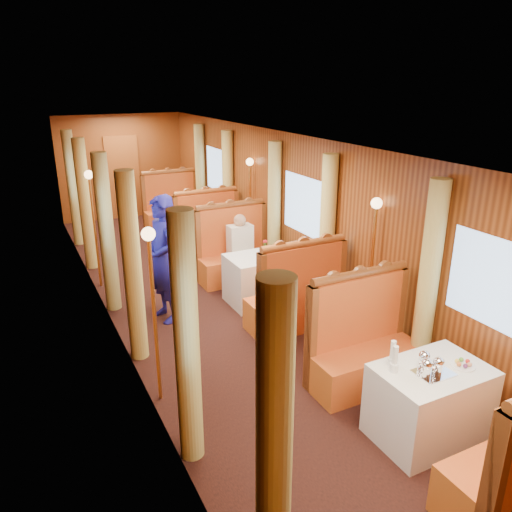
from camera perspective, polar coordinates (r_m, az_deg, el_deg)
floor at (r=7.60m, az=-4.39°, el=-6.16°), size 3.00×12.00×0.01m
ceiling at (r=6.88m, az=-4.94°, el=12.91°), size 3.00×12.00×0.01m
wall_far at (r=12.77m, az=-15.04°, el=9.80°), size 3.00×0.01×2.50m
wall_left at (r=6.76m, az=-16.51°, el=1.14°), size 0.01×12.00×2.50m
wall_right at (r=7.80m, az=5.63°, el=4.33°), size 0.01×12.00×2.50m
doorway_far at (r=12.79m, az=-14.91°, el=8.68°), size 0.80×0.04×2.00m
table_near at (r=5.25m, az=19.17°, el=-15.54°), size 1.05×0.72×0.75m
banquette_near_aft at (r=5.84m, az=12.13°, el=-10.40°), size 1.30×0.55×1.34m
table_mid at (r=7.73m, az=0.68°, el=-2.59°), size 1.05×0.72×0.75m
banquette_mid_fwd at (r=6.90m, az=4.56°, el=-5.07°), size 1.30×0.55×1.34m
banquette_mid_aft at (r=8.56m, az=-2.43°, el=0.02°), size 1.30×0.55×1.34m
table_far at (r=10.79m, az=-7.88°, el=3.76°), size 1.05×0.72×0.75m
banquette_far_fwd at (r=9.86m, az=-5.96°, el=2.60°), size 1.30×0.55×1.34m
banquette_far_aft at (r=11.71m, az=-9.53°, el=5.20°), size 1.30×0.55×1.34m
tea_tray at (r=4.97m, az=19.63°, el=-12.48°), size 0.34×0.26×0.01m
teapot_left at (r=4.86m, az=18.91°, el=-12.30°), size 0.19×0.16×0.14m
teapot_right at (r=4.93m, az=20.08°, el=-11.97°), size 0.19×0.17×0.13m
teapot_back at (r=4.98m, az=18.61°, el=-11.43°), size 0.21×0.18×0.14m
fruit_plate at (r=5.18m, az=22.59°, el=-11.36°), size 0.23×0.23×0.05m
cup_inboard at (r=4.84m, az=15.56°, el=-11.55°), size 0.08×0.08×0.26m
cup_outboard at (r=4.92m, az=15.32°, el=-10.97°), size 0.08×0.08×0.26m
rose_vase_mid at (r=7.54m, az=1.04°, el=1.30°), size 0.06×0.06×0.36m
rose_vase_far at (r=10.69m, az=-7.99°, el=6.67°), size 0.06×0.06×0.36m
window_left_near at (r=3.56m, az=-5.56°, el=-11.87°), size 0.01×1.20×0.90m
curtain_left_near_a at (r=3.19m, az=2.05°, el=-22.30°), size 0.22×0.22×2.35m
curtain_left_near_b at (r=4.37m, az=-7.93°, el=-9.75°), size 0.22×0.22×2.35m
window_right_near at (r=5.27m, az=26.14°, el=-3.08°), size 0.01×1.20×0.90m
curtain_right_near_b at (r=5.75m, az=19.05°, el=-3.21°), size 0.22×0.22×2.35m
window_left_mid at (r=6.70m, az=-16.55°, el=2.78°), size 0.01×1.20×0.90m
curtain_left_mid_a at (r=6.08m, az=-13.93°, el=-1.45°), size 0.22×0.22×2.35m
curtain_left_mid_b at (r=7.53m, az=-16.69°, el=2.42°), size 0.22×0.22×2.35m
window_right_mid at (r=7.74m, az=5.58°, el=5.74°), size 0.01×1.20×0.90m
curtain_right_mid_a at (r=7.14m, az=8.10°, el=2.12°), size 0.22×0.22×2.35m
curtain_right_mid_b at (r=8.41m, az=2.09°, el=5.02°), size 0.22×0.22×2.35m
window_left_far at (r=10.08m, az=-20.37°, el=7.88°), size 0.01×1.20×0.90m
curtain_left_far_a at (r=9.39m, az=-18.92°, el=5.52°), size 0.22×0.22×2.35m
curtain_left_far_b at (r=10.90m, az=-20.17°, el=7.24°), size 0.22×0.22×2.35m
window_right_far at (r=10.80m, az=-4.41°, el=9.76°), size 0.01×1.20×0.90m
curtain_right_far_a at (r=10.11m, az=-3.22°, el=7.51°), size 0.22×0.22×2.35m
curtain_right_far_b at (r=11.53m, az=-6.37°, el=8.95°), size 0.22×0.22×2.35m
sconce_left_fore at (r=5.11m, az=-11.82°, el=-2.83°), size 0.14×0.14×1.95m
sconce_right_fore at (r=6.35m, az=13.27°, el=1.54°), size 0.14×0.14×1.95m
sconce_left_aft at (r=8.40m, az=-18.21°, el=5.49°), size 0.14×0.14×1.95m
sconce_right_aft at (r=9.21m, az=-0.70°, el=7.67°), size 0.14×0.14×1.95m
steward at (r=7.08m, az=-10.56°, el=-0.38°), size 0.55×0.74×1.83m
passenger at (r=8.25m, az=-1.74°, el=1.58°), size 0.40×0.44×0.76m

